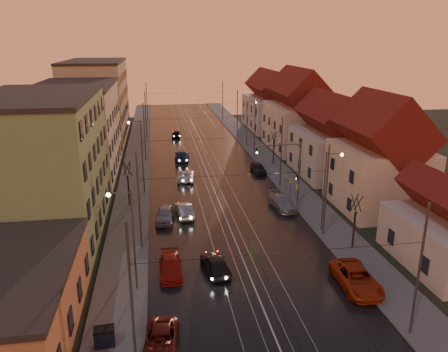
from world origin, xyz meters
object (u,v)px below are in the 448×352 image
parked_right_1 (283,202)px  parked_left_3 (165,214)px  driving_car_4 (176,134)px  parked_right_2 (258,168)px  street_lamp_0 (129,231)px  traffic_light_mast (291,164)px  street_lamp_1 (328,184)px  driving_car_2 (186,175)px  driving_car_0 (215,264)px  parked_left_1 (161,341)px  driving_car_3 (182,155)px  parked_left_2 (170,267)px  dumpster (104,337)px  driving_car_1 (184,210)px  street_lamp_3 (249,119)px  parked_right_0 (356,278)px  street_lamp_2 (139,143)px

parked_right_1 → parked_left_3: bearing=-178.1°
driving_car_4 → parked_right_2: (10.23, -25.21, -0.02)m
street_lamp_0 → traffic_light_mast: (17.10, 16.00, -0.29)m
street_lamp_1 → driving_car_4: bearing=105.0°
parked_right_2 → driving_car_2: bearing=-173.4°
driving_car_0 → parked_right_2: 28.24m
street_lamp_0 → parked_right_2: bearing=60.0°
driving_car_4 → parked_right_1: bearing=108.6°
parked_left_1 → driving_car_3: bearing=90.5°
parked_left_2 → traffic_light_mast: bearing=45.1°
parked_right_1 → dumpster: size_ratio=4.19×
driving_car_1 → parked_left_2: (-1.93, -11.76, -0.08)m
driving_car_0 → parked_left_2: driving_car_0 is taller
driving_car_2 → parked_right_1: size_ratio=0.93×
street_lamp_3 → parked_left_3: 34.97m
driving_car_4 → parked_left_3: parked_left_3 is taller
street_lamp_3 → driving_car_2: street_lamp_3 is taller
parked_right_2 → parked_left_3: bearing=-134.6°
street_lamp_3 → parked_right_0: bearing=-91.9°
street_lamp_0 → street_lamp_3: bearing=67.5°
street_lamp_2 → parked_right_1: (15.85, -13.52, -4.16)m
street_lamp_0 → parked_right_0: street_lamp_0 is taller
driving_car_3 → parked_right_2: size_ratio=1.31×
driving_car_0 → street_lamp_1: bearing=-159.1°
driving_car_0 → dumpster: bearing=37.4°
street_lamp_3 → parked_right_1: bearing=-94.6°
street_lamp_3 → dumpster: bearing=-111.4°
driving_car_1 → street_lamp_0: bearing=64.4°
parked_right_1 → parked_right_2: (0.43, 13.70, -0.05)m
driving_car_2 → street_lamp_1: bearing=130.0°
driving_car_1 → dumpster: (-6.25, -19.92, -0.02)m
street_lamp_2 → driving_car_3: size_ratio=1.52×
parked_left_2 → dumpster: size_ratio=3.69×
parked_left_3 → parked_right_2: 20.39m
street_lamp_1 → parked_left_2: 16.98m
parked_left_2 → driving_car_2: bearing=83.4°
driving_car_2 → dumpster: driving_car_2 is taller
parked_left_2 → parked_left_3: (-0.11, 10.91, 0.10)m
parked_left_3 → dumpster: size_ratio=3.63×
driving_car_3 → parked_left_1: size_ratio=1.19×
driving_car_1 → parked_left_3: parked_left_3 is taller
driving_car_0 → driving_car_3: bearing=-96.7°
street_lamp_2 → driving_car_4: (6.05, 25.39, -4.19)m
driving_car_4 → parked_left_1: (-4.08, -60.34, -0.08)m
driving_car_3 → dumpster: size_ratio=4.38×
driving_car_2 → parked_left_1: size_ratio=1.06×
traffic_light_mast → parked_left_2: (-14.19, -14.01, -3.96)m
driving_car_0 → parked_left_3: size_ratio=1.02×
traffic_light_mast → driving_car_1: 13.06m
street_lamp_2 → parked_left_3: size_ratio=1.84×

